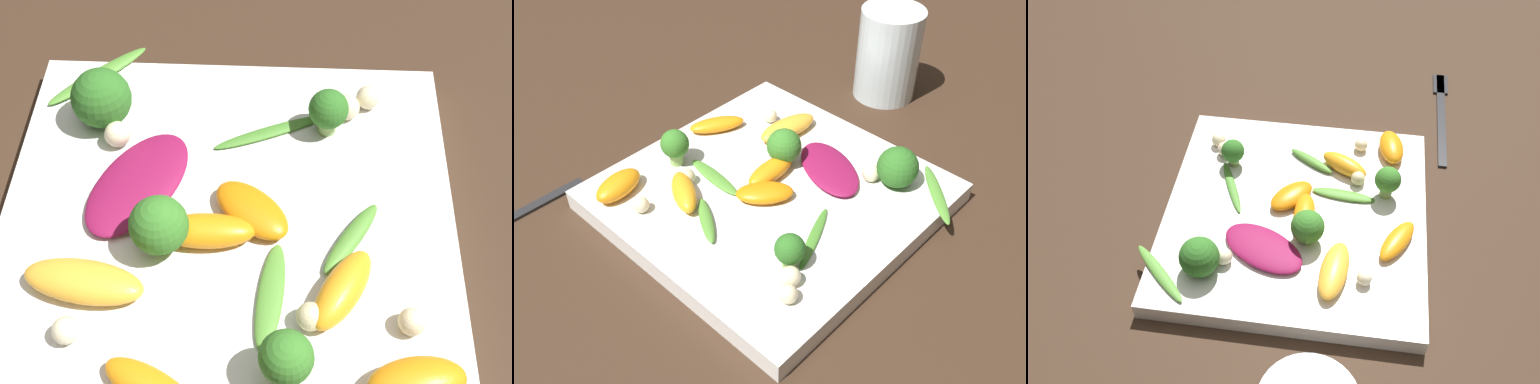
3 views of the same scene
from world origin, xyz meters
TOP-DOWN VIEW (x-y plane):
  - ground_plane at (0.00, 0.00)m, footprint 2.40×2.40m
  - plate at (0.00, 0.00)m, footprint 0.30×0.30m
  - radicchio_leaf_0 at (-0.03, -0.06)m, footprint 0.11×0.09m
  - orange_segment_0 at (0.01, -0.01)m, footprint 0.03×0.06m
  - orange_segment_1 at (-0.01, 0.02)m, footprint 0.06×0.06m
  - orange_segment_2 at (0.11, 0.11)m, footprint 0.04×0.06m
  - orange_segment_4 at (0.05, -0.08)m, footprint 0.04×0.08m
  - orange_segment_5 at (0.05, 0.07)m, footprint 0.06×0.05m
  - broccoli_floret_0 at (0.10, 0.04)m, footprint 0.03×0.03m
  - broccoli_floret_1 at (0.02, -0.04)m, footprint 0.04×0.04m
  - broccoli_floret_2 at (-0.09, -0.09)m, footprint 0.04×0.04m
  - broccoli_floret_3 at (-0.09, 0.07)m, footprint 0.03×0.03m
  - arugula_sprig_0 at (-0.08, 0.03)m, footprint 0.04×0.08m
  - arugula_sprig_1 at (0.01, 0.08)m, footprint 0.06×0.04m
  - arugula_sprig_2 at (0.05, 0.03)m, footprint 0.08×0.02m
  - arugula_sprig_3 at (-0.13, -0.11)m, footprint 0.07×0.07m
  - macadamia_nut_0 at (-0.10, 0.08)m, footprint 0.02×0.02m
  - macadamia_nut_1 at (-0.11, 0.10)m, footprint 0.02×0.02m
  - macadamia_nut_2 at (0.08, -0.09)m, footprint 0.02×0.02m
  - macadamia_nut_3 at (0.07, 0.11)m, footprint 0.02×0.02m
  - macadamia_nut_4 at (-0.07, -0.08)m, footprint 0.02×0.02m
  - macadamia_nut_5 at (0.07, 0.05)m, footprint 0.02×0.02m

SIDE VIEW (x-z plane):
  - ground_plane at x=0.00m, z-range 0.00..0.00m
  - plate at x=0.00m, z-range 0.00..0.02m
  - arugula_sprig_0 at x=-0.08m, z-range 0.02..0.03m
  - arugula_sprig_3 at x=-0.13m, z-range 0.02..0.03m
  - arugula_sprig_2 at x=0.05m, z-range 0.02..0.03m
  - arugula_sprig_1 at x=0.01m, z-range 0.02..0.03m
  - radicchio_leaf_0 at x=-0.03m, z-range 0.02..0.03m
  - orange_segment_1 at x=-0.01m, z-range 0.02..0.04m
  - macadamia_nut_2 at x=0.08m, z-range 0.02..0.04m
  - macadamia_nut_3 at x=0.07m, z-range 0.02..0.04m
  - macadamia_nut_5 at x=0.07m, z-range 0.02..0.04m
  - macadamia_nut_1 at x=-0.11m, z-range 0.02..0.04m
  - orange_segment_4 at x=0.05m, z-range 0.02..0.04m
  - orange_segment_0 at x=0.01m, z-range 0.02..0.04m
  - macadamia_nut_0 at x=-0.10m, z-range 0.02..0.04m
  - macadamia_nut_4 at x=-0.07m, z-range 0.02..0.04m
  - orange_segment_5 at x=0.05m, z-range 0.02..0.04m
  - orange_segment_2 at x=0.11m, z-range 0.02..0.04m
  - broccoli_floret_3 at x=-0.09m, z-range 0.02..0.06m
  - broccoli_floret_2 at x=-0.09m, z-range 0.02..0.07m
  - broccoli_floret_1 at x=0.02m, z-range 0.02..0.07m
  - broccoli_floret_0 at x=0.10m, z-range 0.03..0.07m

